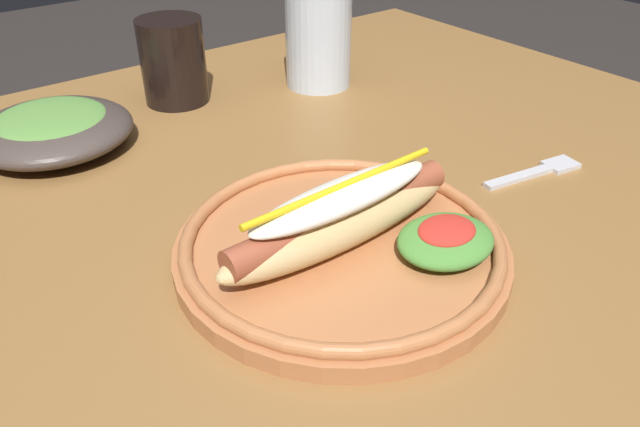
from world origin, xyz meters
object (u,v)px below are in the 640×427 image
(soda_cup, at_px, (173,61))
(side_bowl, at_px, (52,128))
(hot_dog_plate, at_px, (347,238))
(water_cup, at_px, (318,35))
(fork, at_px, (539,171))

(soda_cup, bearing_deg, side_bowl, -166.55)
(soda_cup, height_order, side_bowl, soda_cup)
(hot_dog_plate, bearing_deg, water_cup, 55.80)
(hot_dog_plate, height_order, fork, hot_dog_plate)
(fork, distance_m, soda_cup, 0.47)
(hot_dog_plate, height_order, soda_cup, soda_cup)
(soda_cup, xyz_separation_m, water_cup, (0.18, -0.07, 0.02))
(soda_cup, bearing_deg, hot_dog_plate, -96.37)
(fork, bearing_deg, soda_cup, 127.31)
(fork, bearing_deg, side_bowl, 146.15)
(hot_dog_plate, distance_m, side_bowl, 0.39)
(soda_cup, xyz_separation_m, side_bowl, (-0.17, -0.04, -0.03))
(hot_dog_plate, relative_size, fork, 2.34)
(soda_cup, distance_m, water_cup, 0.20)
(hot_dog_plate, height_order, side_bowl, hot_dog_plate)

